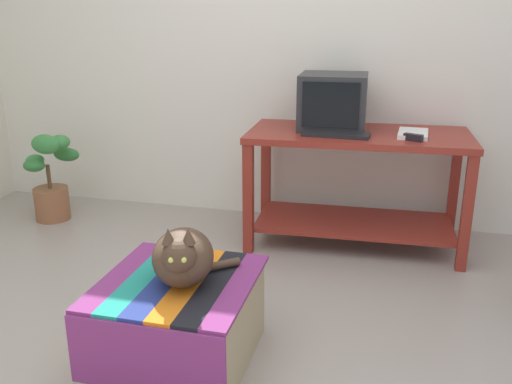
# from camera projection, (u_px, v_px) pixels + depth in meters

# --- Properties ---
(ground_plane) EXTENTS (14.00, 14.00, 0.00)m
(ground_plane) POSITION_uv_depth(u_px,v_px,m) (191.00, 375.00, 2.32)
(ground_plane) COLOR #9E9389
(back_wall) EXTENTS (8.00, 0.10, 2.60)m
(back_wall) POSITION_uv_depth(u_px,v_px,m) (290.00, 36.00, 3.81)
(back_wall) COLOR silver
(back_wall) RESTS_ON ground_plane
(desk) EXTENTS (1.39, 0.71, 0.74)m
(desk) POSITION_uv_depth(u_px,v_px,m) (357.00, 169.00, 3.51)
(desk) COLOR maroon
(desk) RESTS_ON ground_plane
(tv_monitor) EXTENTS (0.43, 0.42, 0.35)m
(tv_monitor) POSITION_uv_depth(u_px,v_px,m) (333.00, 102.00, 3.49)
(tv_monitor) COLOR #28282B
(tv_monitor) RESTS_ON desk
(keyboard) EXTENTS (0.41, 0.17, 0.02)m
(keyboard) POSITION_uv_depth(u_px,v_px,m) (336.00, 134.00, 3.32)
(keyboard) COLOR black
(keyboard) RESTS_ON desk
(book) EXTENTS (0.18, 0.28, 0.03)m
(book) POSITION_uv_depth(u_px,v_px,m) (413.00, 134.00, 3.32)
(book) COLOR white
(book) RESTS_ON desk
(ottoman_with_blanket) EXTENTS (0.63, 0.68, 0.38)m
(ottoman_with_blanket) POSITION_uv_depth(u_px,v_px,m) (179.00, 320.00, 2.37)
(ottoman_with_blanket) COLOR tan
(ottoman_with_blanket) RESTS_ON ground_plane
(cat) EXTENTS (0.36, 0.42, 0.29)m
(cat) POSITION_uv_depth(u_px,v_px,m) (183.00, 257.00, 2.25)
(cat) COLOR #473323
(cat) RESTS_ON ottoman_with_blanket
(potted_plant) EXTENTS (0.37, 0.34, 0.66)m
(potted_plant) POSITION_uv_depth(u_px,v_px,m) (51.00, 180.00, 3.99)
(potted_plant) COLOR brown
(potted_plant) RESTS_ON ground_plane
(stapler) EXTENTS (0.12, 0.08, 0.04)m
(stapler) POSITION_uv_depth(u_px,v_px,m) (413.00, 137.00, 3.20)
(stapler) COLOR black
(stapler) RESTS_ON desk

